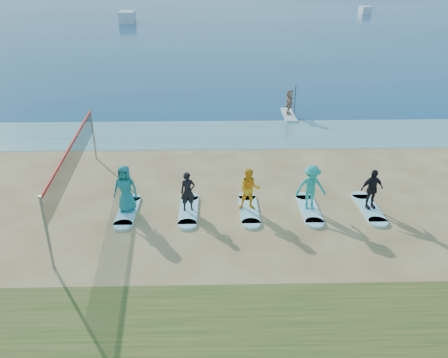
{
  "coord_description": "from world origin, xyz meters",
  "views": [
    {
      "loc": [
        -0.45,
        -13.29,
        8.19
      ],
      "look_at": [
        -0.07,
        2.0,
        1.1
      ],
      "focal_mm": 35.0,
      "sensor_mm": 36.0,
      "label": 1
    }
  ],
  "objects_px": {
    "student_2": "(250,190)",
    "student_0": "(125,189)",
    "student_3": "(311,187)",
    "surfboard_1": "(189,210)",
    "surfboard_3": "(309,209)",
    "boat_offshore_b": "(364,14)",
    "volleyball_net": "(73,157)",
    "surfboard_4": "(369,208)",
    "surfboard_0": "(128,211)",
    "paddleboard": "(289,115)",
    "paddleboarder": "(289,102)",
    "student_4": "(372,189)",
    "student_1": "(188,192)",
    "surfboard_2": "(249,210)",
    "boat_offshore_a": "(128,22)"
  },
  "relations": [
    {
      "from": "paddleboard",
      "to": "surfboard_2",
      "type": "distance_m",
      "value": 13.11
    },
    {
      "from": "surfboard_3",
      "to": "student_3",
      "type": "xyz_separation_m",
      "value": [
        0.0,
        0.0,
        0.93
      ]
    },
    {
      "from": "volleyball_net",
      "to": "paddleboarder",
      "type": "xyz_separation_m",
      "value": [
        10.29,
        11.62,
        -0.99
      ]
    },
    {
      "from": "surfboard_3",
      "to": "student_4",
      "type": "bearing_deg",
      "value": 0.0
    },
    {
      "from": "volleyball_net",
      "to": "surfboard_4",
      "type": "xyz_separation_m",
      "value": [
        11.41,
        -1.0,
        -1.86
      ]
    },
    {
      "from": "paddleboard",
      "to": "boat_offshore_b",
      "type": "xyz_separation_m",
      "value": [
        32.47,
        86.11,
        -0.06
      ]
    },
    {
      "from": "surfboard_0",
      "to": "surfboard_4",
      "type": "xyz_separation_m",
      "value": [
        9.31,
        0.0,
        0.0
      ]
    },
    {
      "from": "student_0",
      "to": "surfboard_4",
      "type": "relative_size",
      "value": 0.84
    },
    {
      "from": "paddleboarder",
      "to": "boat_offshore_a",
      "type": "height_order",
      "value": "paddleboarder"
    },
    {
      "from": "boat_offshore_a",
      "to": "student_4",
      "type": "relative_size",
      "value": 4.78
    },
    {
      "from": "volleyball_net",
      "to": "surfboard_4",
      "type": "height_order",
      "value": "volleyball_net"
    },
    {
      "from": "surfboard_2",
      "to": "boat_offshore_a",
      "type": "bearing_deg",
      "value": 103.23
    },
    {
      "from": "boat_offshore_a",
      "to": "surfboard_1",
      "type": "height_order",
      "value": "boat_offshore_a"
    },
    {
      "from": "boat_offshore_a",
      "to": "surfboard_0",
      "type": "relative_size",
      "value": 3.43
    },
    {
      "from": "volleyball_net",
      "to": "student_2",
      "type": "xyz_separation_m",
      "value": [
        6.75,
        -1.0,
        -0.99
      ]
    },
    {
      "from": "boat_offshore_a",
      "to": "student_0",
      "type": "xyz_separation_m",
      "value": [
        13.49,
        -77.16,
        1.01
      ]
    },
    {
      "from": "surfboard_3",
      "to": "surfboard_4",
      "type": "height_order",
      "value": "same"
    },
    {
      "from": "paddleboarder",
      "to": "student_3",
      "type": "distance_m",
      "value": 12.68
    },
    {
      "from": "volleyball_net",
      "to": "surfboard_4",
      "type": "bearing_deg",
      "value": -5.03
    },
    {
      "from": "surfboard_0",
      "to": "surfboard_3",
      "type": "relative_size",
      "value": 1.0
    },
    {
      "from": "volleyball_net",
      "to": "surfboard_2",
      "type": "distance_m",
      "value": 7.07
    },
    {
      "from": "surfboard_1",
      "to": "volleyball_net",
      "type": "bearing_deg",
      "value": 167.22
    },
    {
      "from": "student_2",
      "to": "surfboard_0",
      "type": "bearing_deg",
      "value": -178.77
    },
    {
      "from": "surfboard_3",
      "to": "surfboard_2",
      "type": "bearing_deg",
      "value": 180.0
    },
    {
      "from": "student_0",
      "to": "student_1",
      "type": "relative_size",
      "value": 1.2
    },
    {
      "from": "boat_offshore_a",
      "to": "volleyball_net",
      "type": "bearing_deg",
      "value": -87.23
    },
    {
      "from": "boat_offshore_b",
      "to": "student_1",
      "type": "xyz_separation_m",
      "value": [
        -38.34,
        -98.73,
        0.85
      ]
    },
    {
      "from": "surfboard_0",
      "to": "paddleboard",
      "type": "bearing_deg",
      "value": 56.99
    },
    {
      "from": "boat_offshore_a",
      "to": "student_0",
      "type": "height_order",
      "value": "student_0"
    },
    {
      "from": "boat_offshore_b",
      "to": "surfboard_2",
      "type": "relative_size",
      "value": 2.63
    },
    {
      "from": "boat_offshore_b",
      "to": "student_0",
      "type": "height_order",
      "value": "student_0"
    },
    {
      "from": "volleyball_net",
      "to": "boat_offshore_a",
      "type": "xyz_separation_m",
      "value": [
        -11.4,
        76.16,
        -1.9
      ]
    },
    {
      "from": "student_2",
      "to": "student_0",
      "type": "bearing_deg",
      "value": -178.77
    },
    {
      "from": "student_2",
      "to": "student_4",
      "type": "relative_size",
      "value": 1.04
    },
    {
      "from": "student_0",
      "to": "surfboard_4",
      "type": "bearing_deg",
      "value": 5.19
    },
    {
      "from": "volleyball_net",
      "to": "paddleboard",
      "type": "relative_size",
      "value": 3.02
    },
    {
      "from": "surfboard_4",
      "to": "student_1",
      "type": "bearing_deg",
      "value": 180.0
    },
    {
      "from": "paddleboarder",
      "to": "student_4",
      "type": "height_order",
      "value": "paddleboarder"
    },
    {
      "from": "student_3",
      "to": "surfboard_1",
      "type": "bearing_deg",
      "value": 179.58
    },
    {
      "from": "surfboard_2",
      "to": "student_3",
      "type": "relative_size",
      "value": 1.24
    },
    {
      "from": "student_2",
      "to": "student_4",
      "type": "bearing_deg",
      "value": 1.23
    },
    {
      "from": "paddleboard",
      "to": "surfboard_3",
      "type": "bearing_deg",
      "value": -94.01
    },
    {
      "from": "student_0",
      "to": "surfboard_4",
      "type": "height_order",
      "value": "student_0"
    },
    {
      "from": "boat_offshore_b",
      "to": "surfboard_3",
      "type": "xyz_separation_m",
      "value": [
        -33.68,
        -98.73,
        0.04
      ]
    },
    {
      "from": "surfboard_2",
      "to": "volleyball_net",
      "type": "bearing_deg",
      "value": 171.55
    },
    {
      "from": "student_3",
      "to": "surfboard_2",
      "type": "bearing_deg",
      "value": 179.58
    },
    {
      "from": "student_0",
      "to": "surfboard_2",
      "type": "distance_m",
      "value": 4.75
    },
    {
      "from": "surfboard_0",
      "to": "student_1",
      "type": "xyz_separation_m",
      "value": [
        2.33,
        0.0,
        0.81
      ]
    },
    {
      "from": "paddleboarder",
      "to": "boat_offshore_a",
      "type": "distance_m",
      "value": 68.09
    },
    {
      "from": "paddleboarder",
      "to": "student_0",
      "type": "bearing_deg",
      "value": 158.19
    }
  ]
}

